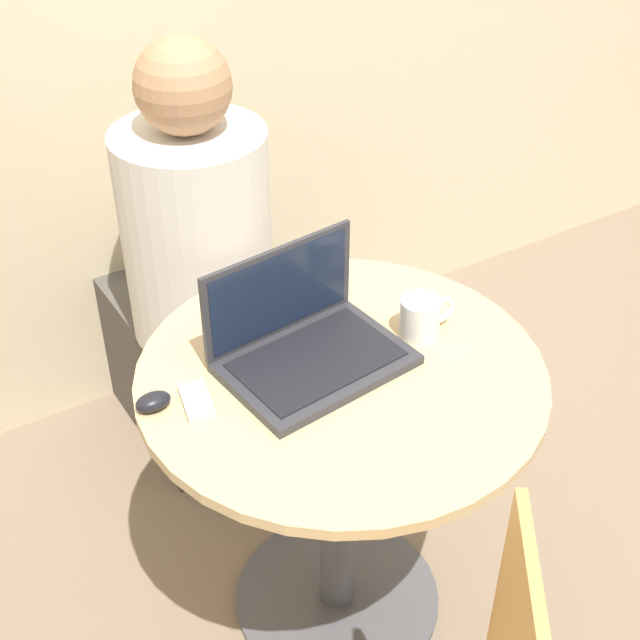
# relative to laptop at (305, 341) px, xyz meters

# --- Properties ---
(ground_plane) EXTENTS (12.00, 12.00, 0.00)m
(ground_plane) POSITION_rel_laptop_xyz_m (0.04, -0.07, -0.79)
(ground_plane) COLOR #7F6B56
(round_table) EXTENTS (0.83, 0.83, 0.75)m
(round_table) POSITION_rel_laptop_xyz_m (0.04, -0.07, -0.26)
(round_table) COLOR #4C4C51
(round_table) RESTS_ON ground_plane
(laptop) EXTENTS (0.39, 0.29, 0.22)m
(laptop) POSITION_rel_laptop_xyz_m (0.00, 0.00, 0.00)
(laptop) COLOR #2D2D33
(laptop) RESTS_ON round_table
(cell_phone) EXTENTS (0.07, 0.11, 0.02)m
(cell_phone) POSITION_rel_laptop_xyz_m (-0.25, -0.01, -0.04)
(cell_phone) COLOR silver
(cell_phone) RESTS_ON round_table
(computer_mouse) EXTENTS (0.07, 0.05, 0.03)m
(computer_mouse) POSITION_rel_laptop_xyz_m (-0.32, 0.02, -0.03)
(computer_mouse) COLOR black
(computer_mouse) RESTS_ON round_table
(coffee_cup) EXTENTS (0.13, 0.08, 0.09)m
(coffee_cup) POSITION_rel_laptop_xyz_m (0.25, -0.05, -0.00)
(coffee_cup) COLOR white
(coffee_cup) RESTS_ON round_table
(person_seated) EXTENTS (0.38, 0.59, 1.23)m
(person_seated) POSITION_rel_laptop_xyz_m (0.03, 0.66, -0.28)
(person_seated) COLOR #4C4742
(person_seated) RESTS_ON ground_plane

